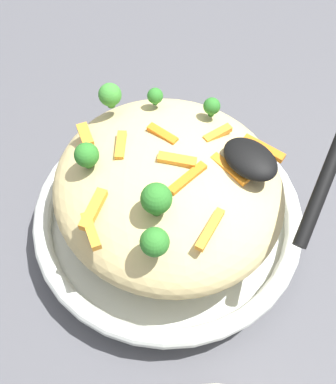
% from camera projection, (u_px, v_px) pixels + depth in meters
% --- Properties ---
extents(ground_plane, '(2.40, 2.40, 0.00)m').
position_uv_depth(ground_plane, '(168.00, 229.00, 0.56)').
color(ground_plane, '#4C4C51').
extents(serving_bowl, '(0.29, 0.29, 0.04)m').
position_uv_depth(serving_bowl, '(168.00, 219.00, 0.54)').
color(serving_bowl, silver).
rests_on(serving_bowl, ground_plane).
extents(pasta_mound, '(0.24, 0.22, 0.09)m').
position_uv_depth(pasta_mound, '(168.00, 188.00, 0.49)').
color(pasta_mound, '#D1BA7A').
rests_on(pasta_mound, serving_bowl).
extents(carrot_piece_0, '(0.04, 0.02, 0.01)m').
position_uv_depth(carrot_piece_0, '(264.00, 148.00, 0.46)').
color(carrot_piece_0, orange).
rests_on(carrot_piece_0, pasta_mound).
extents(carrot_piece_1, '(0.03, 0.03, 0.01)m').
position_uv_depth(carrot_piece_1, '(121.00, 146.00, 0.46)').
color(carrot_piece_1, orange).
rests_on(carrot_piece_1, pasta_mound).
extents(carrot_piece_2, '(0.04, 0.01, 0.01)m').
position_uv_depth(carrot_piece_2, '(230.00, 169.00, 0.45)').
color(carrot_piece_2, orange).
rests_on(carrot_piece_2, pasta_mound).
extents(carrot_piece_3, '(0.01, 0.04, 0.01)m').
position_uv_depth(carrot_piece_3, '(191.00, 176.00, 0.44)').
color(carrot_piece_3, orange).
rests_on(carrot_piece_3, pasta_mound).
extents(carrot_piece_4, '(0.01, 0.03, 0.01)m').
position_uv_depth(carrot_piece_4, '(218.00, 134.00, 0.47)').
color(carrot_piece_4, orange).
rests_on(carrot_piece_4, pasta_mound).
extents(carrot_piece_5, '(0.03, 0.03, 0.01)m').
position_uv_depth(carrot_piece_5, '(177.00, 160.00, 0.45)').
color(carrot_piece_5, orange).
rests_on(carrot_piece_5, pasta_mound).
extents(carrot_piece_6, '(0.03, 0.04, 0.01)m').
position_uv_depth(carrot_piece_6, '(93.00, 209.00, 0.43)').
color(carrot_piece_6, orange).
rests_on(carrot_piece_6, pasta_mound).
extents(carrot_piece_7, '(0.02, 0.04, 0.01)m').
position_uv_depth(carrot_piece_7, '(210.00, 229.00, 0.42)').
color(carrot_piece_7, orange).
rests_on(carrot_piece_7, pasta_mound).
extents(carrot_piece_8, '(0.03, 0.02, 0.01)m').
position_uv_depth(carrot_piece_8, '(85.00, 135.00, 0.47)').
color(carrot_piece_8, orange).
rests_on(carrot_piece_8, pasta_mound).
extents(carrot_piece_9, '(0.04, 0.02, 0.01)m').
position_uv_depth(carrot_piece_9, '(91.00, 231.00, 0.41)').
color(carrot_piece_9, orange).
rests_on(carrot_piece_9, pasta_mound).
extents(carrot_piece_10, '(0.03, 0.01, 0.01)m').
position_uv_depth(carrot_piece_10, '(162.00, 134.00, 0.47)').
color(carrot_piece_10, orange).
rests_on(carrot_piece_10, pasta_mound).
extents(broccoli_floret_0, '(0.02, 0.02, 0.03)m').
position_uv_depth(broccoli_floret_0, '(155.00, 242.00, 0.39)').
color(broccoli_floret_0, '#296820').
rests_on(broccoli_floret_0, pasta_mound).
extents(broccoli_floret_1, '(0.03, 0.03, 0.03)m').
position_uv_depth(broccoli_floret_1, '(156.00, 199.00, 0.41)').
color(broccoli_floret_1, '#296820').
rests_on(broccoli_floret_1, pasta_mound).
extents(broccoli_floret_2, '(0.02, 0.02, 0.03)m').
position_uv_depth(broccoli_floret_2, '(110.00, 95.00, 0.49)').
color(broccoli_floret_2, '#377928').
rests_on(broccoli_floret_2, pasta_mound).
extents(broccoli_floret_3, '(0.02, 0.02, 0.02)m').
position_uv_depth(broccoli_floret_3, '(212.00, 106.00, 0.48)').
color(broccoli_floret_3, '#296820').
rests_on(broccoli_floret_3, pasta_mound).
extents(broccoli_floret_4, '(0.02, 0.02, 0.02)m').
position_uv_depth(broccoli_floret_4, '(155.00, 96.00, 0.49)').
color(broccoli_floret_4, '#296820').
rests_on(broccoli_floret_4, pasta_mound).
extents(broccoli_floret_5, '(0.02, 0.02, 0.03)m').
position_uv_depth(broccoli_floret_5, '(87.00, 155.00, 0.44)').
color(broccoli_floret_5, '#296820').
rests_on(broccoli_floret_5, pasta_mound).
extents(serving_spoon, '(0.12, 0.13, 0.07)m').
position_uv_depth(serving_spoon, '(276.00, 161.00, 0.43)').
color(serving_spoon, black).
rests_on(serving_spoon, pasta_mound).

